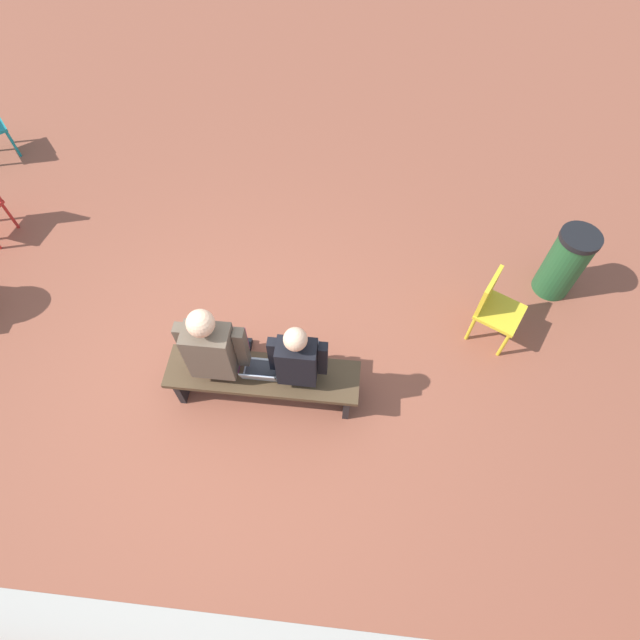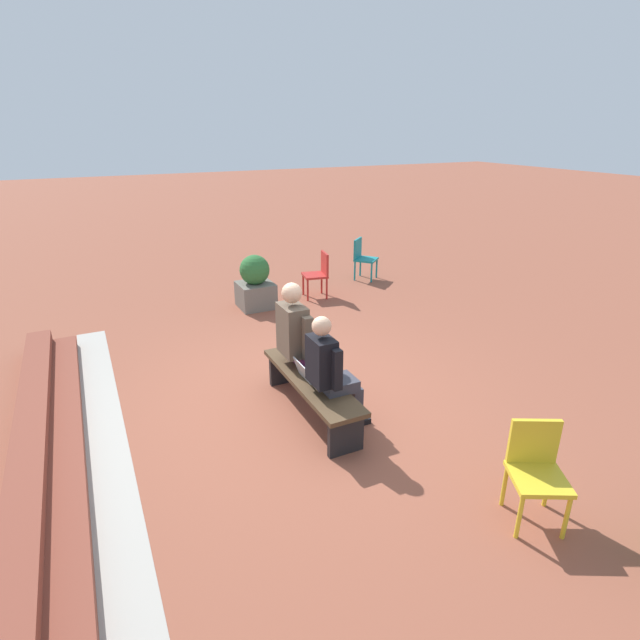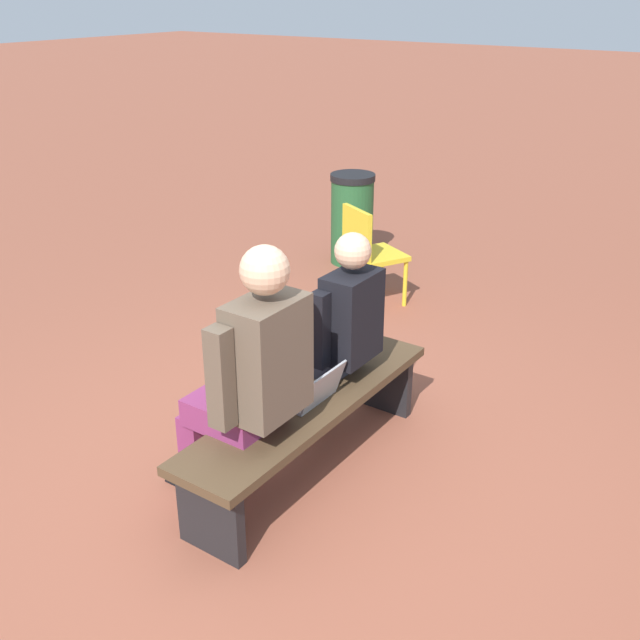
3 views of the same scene
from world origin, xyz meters
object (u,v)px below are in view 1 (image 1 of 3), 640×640
bench (263,378)px  laptop (260,372)px  plastic_chair_mid_courtyard (495,306)px  person_student (299,358)px  litter_bin (565,263)px  person_adult (216,347)px

bench → laptop: bearing=45.2°
laptop → plastic_chair_mid_courtyard: bearing=-156.0°
person_student → laptop: 0.41m
laptop → litter_bin: size_ratio=0.37×
litter_bin → bench: bearing=28.7°
person_student → litter_bin: size_ratio=1.50×
bench → person_student: bearing=-169.4°
person_adult → plastic_chair_mid_courtyard: size_ratio=1.70×
bench → plastic_chair_mid_courtyard: 2.40m
person_student → plastic_chair_mid_courtyard: bearing=-153.9°
laptop → plastic_chair_mid_courtyard: 2.41m
bench → person_student: size_ratio=1.39×
person_student → laptop: bearing=12.1°
bench → person_adult: size_ratio=1.26×
person_adult → litter_bin: person_adult is taller
person_student → litter_bin: (-2.66, -1.58, -0.26)m
bench → person_adult: person_adult is taller
person_student → person_adult: (0.74, -0.01, 0.06)m
bench → person_adult: (0.39, -0.07, 0.40)m
person_adult → bench: bearing=169.6°
person_student → laptop: person_student is taller
litter_bin → plastic_chair_mid_courtyard: bearing=39.6°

